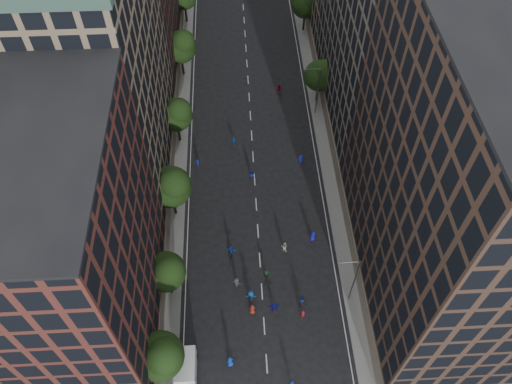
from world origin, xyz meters
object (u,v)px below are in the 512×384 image
streetlamp_far (317,89)px  skater_2 (302,300)px  skater_0 (230,362)px  skater_1 (292,384)px  streetlamp_near (353,279)px  cargo_van (185,372)px

streetlamp_far → skater_2: streetlamp_far is taller
skater_0 → skater_2: (8.80, 7.11, -0.13)m
skater_0 → skater_1: (6.65, -2.72, -0.17)m
skater_1 → skater_2: bearing=-108.4°
skater_0 → streetlamp_near: bearing=-177.9°
skater_0 → skater_2: 11.31m
cargo_van → skater_1: 11.70m
streetlamp_near → skater_2: 7.14m
skater_0 → skater_1: 7.19m
skater_0 → skater_1: skater_0 is taller
skater_1 → skater_2: (2.15, 9.83, 0.03)m
cargo_van → streetlamp_far: bearing=64.9°
streetlamp_near → cargo_van: bearing=-156.4°
streetlamp_far → skater_1: 44.01m
streetlamp_far → cargo_van: 45.90m
skater_2 → streetlamp_far: bearing=-122.3°
streetlamp_near → skater_1: streetlamp_near is taller
streetlamp_far → skater_1: bearing=-100.2°
streetlamp_near → skater_1: size_ratio=5.82×
streetlamp_far → skater_0: bearing=-109.7°
streetlamp_far → skater_2: (-5.65, -33.27, -4.36)m
cargo_van → skater_0: 5.05m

